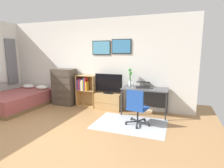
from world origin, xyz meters
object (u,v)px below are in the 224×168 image
(dresser, at_px, (64,87))
(bamboo_vase, at_px, (130,77))
(bookshelf, at_px, (85,88))
(television, at_px, (108,84))
(computer_mouse, at_px, (152,88))
(wine_glass, at_px, (132,83))
(office_chair, at_px, (136,107))
(desk, at_px, (146,92))
(bed, at_px, (19,100))
(laptop, at_px, (143,85))
(tv_stand, at_px, (109,101))

(dresser, xyz_separation_m, bamboo_vase, (2.18, 0.09, 0.40))
(bookshelf, xyz_separation_m, television, (0.82, -0.07, 0.20))
(computer_mouse, xyz_separation_m, wine_glass, (-0.53, -0.01, 0.12))
(office_chair, bearing_deg, dresser, 169.31)
(dresser, distance_m, desk, 2.65)
(bed, relative_size, office_chair, 2.33)
(bookshelf, xyz_separation_m, desk, (1.92, -0.08, 0.02))
(bed, bearing_deg, laptop, 11.93)
(bamboo_vase, bearing_deg, bed, -165.32)
(computer_mouse, distance_m, wine_glass, 0.54)
(wine_glass, bearing_deg, tv_stand, 168.92)
(tv_stand, xyz_separation_m, laptop, (1.02, 0.00, 0.56))
(dresser, xyz_separation_m, computer_mouse, (2.83, -0.12, 0.17))
(bed, xyz_separation_m, television, (2.71, 0.78, 0.54))
(laptop, relative_size, wine_glass, 2.50)
(television, xyz_separation_m, office_chair, (1.06, -0.93, -0.32))
(office_chair, distance_m, wine_glass, 0.96)
(bed, height_order, office_chair, office_chair)
(tv_stand, distance_m, laptop, 1.16)
(desk, bearing_deg, bed, -168.61)
(tv_stand, xyz_separation_m, television, (0.00, -0.02, 0.54))
(bamboo_vase, relative_size, wine_glass, 2.80)
(bed, bearing_deg, bookshelf, 23.97)
(dresser, distance_m, computer_mouse, 2.84)
(dresser, bearing_deg, tv_stand, 0.56)
(tv_stand, bearing_deg, computer_mouse, -5.97)
(bamboo_vase, bearing_deg, bookshelf, -178.87)
(laptop, distance_m, wine_glass, 0.31)
(desk, height_order, computer_mouse, computer_mouse)
(dresser, xyz_separation_m, wine_glass, (2.30, -0.13, 0.29))
(office_chair, relative_size, wine_glass, 4.78)
(office_chair, bearing_deg, computer_mouse, 83.91)
(dresser, xyz_separation_m, laptop, (2.57, 0.02, 0.22))
(bookshelf, bearing_deg, tv_stand, -3.38)
(desk, distance_m, office_chair, 0.94)
(bookshelf, relative_size, desk, 0.81)
(dresser, height_order, laptop, dresser)
(wine_glass, bearing_deg, office_chair, -69.30)
(laptop, distance_m, computer_mouse, 0.30)
(bed, bearing_deg, dresser, 33.79)
(tv_stand, xyz_separation_m, computer_mouse, (1.28, -0.13, 0.51))
(dresser, distance_m, tv_stand, 1.59)
(bamboo_vase, bearing_deg, computer_mouse, -18.02)
(dresser, xyz_separation_m, bookshelf, (0.73, 0.06, -0.00))
(bed, bearing_deg, computer_mouse, 9.25)
(television, distance_m, bamboo_vase, 0.67)
(television, height_order, bamboo_vase, bamboo_vase)
(wine_glass, bearing_deg, computer_mouse, 1.49)
(bed, distance_m, dresser, 1.44)
(tv_stand, distance_m, desk, 1.16)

